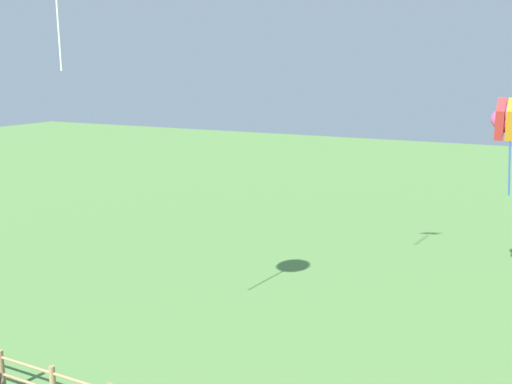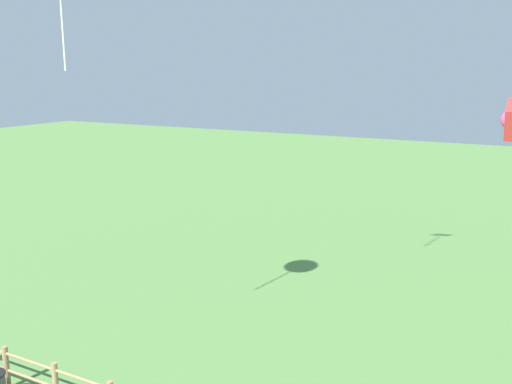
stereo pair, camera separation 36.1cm
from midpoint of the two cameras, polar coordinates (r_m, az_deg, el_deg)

